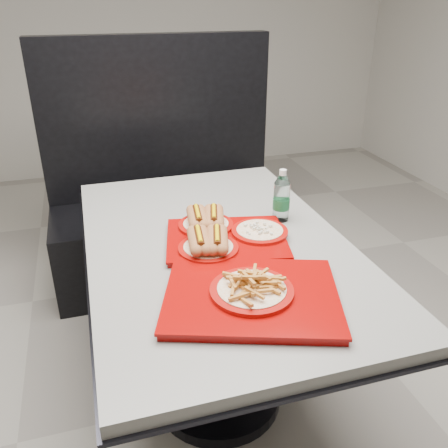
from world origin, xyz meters
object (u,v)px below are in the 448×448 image
object	(u,v)px
tray_near	(221,234)
water_bottle	(281,199)
tray_far	(252,292)
booth_bench	(167,209)
diner_table	(218,281)

from	to	relation	value
tray_near	water_bottle	world-z (taller)	water_bottle
tray_far	water_bottle	distance (m)	0.56
booth_bench	tray_near	xyz separation A→B (m)	(0.01, -1.10, 0.38)
tray_near	tray_far	size ratio (longest dim) A/B	0.80
tray_near	tray_far	xyz separation A→B (m)	(-0.02, -0.36, -0.00)
booth_bench	water_bottle	distance (m)	1.12
booth_bench	diner_table	bearing A→B (deg)	-90.00
booth_bench	water_bottle	size ratio (longest dim) A/B	6.58
booth_bench	tray_far	distance (m)	1.51
diner_table	booth_bench	world-z (taller)	booth_bench
diner_table	water_bottle	distance (m)	0.40
water_bottle	booth_bench	bearing A→B (deg)	106.05
tray_far	tray_near	bearing A→B (deg)	87.43
tray_near	tray_far	bearing A→B (deg)	-92.57
booth_bench	water_bottle	bearing A→B (deg)	-73.95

